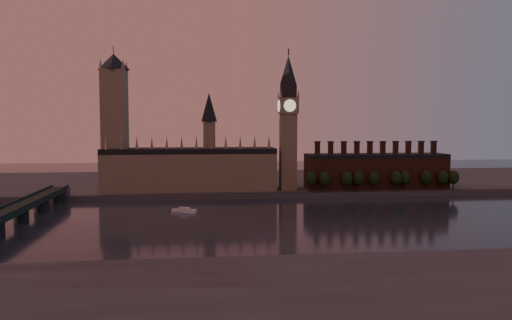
{
  "coord_description": "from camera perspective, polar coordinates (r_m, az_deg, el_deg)",
  "views": [
    {
      "loc": [
        -57.04,
        -266.29,
        54.32
      ],
      "look_at": [
        -20.89,
        55.0,
        30.88
      ],
      "focal_mm": 35.0,
      "sensor_mm": 36.0,
      "label": 1
    }
  ],
  "objects": [
    {
      "name": "embankment_tree_9",
      "position": [
        410.69,
        21.62,
        -1.86
      ],
      "size": [
        8.6,
        8.6,
        14.88
      ],
      "color": "black",
      "rests_on": "north_bank"
    },
    {
      "name": "palace_of_westminster",
      "position": [
        382.67,
        -7.5,
        -0.79
      ],
      "size": [
        130.0,
        30.3,
        74.0
      ],
      "color": "gray",
      "rests_on": "north_bank"
    },
    {
      "name": "embankment_tree_6",
      "position": [
        395.06,
        16.63,
        -1.96
      ],
      "size": [
        8.6,
        8.6,
        14.88
      ],
      "color": "black",
      "rests_on": "north_bank"
    },
    {
      "name": "embankment_tree_7",
      "position": [
        401.7,
        18.85,
        -1.91
      ],
      "size": [
        8.6,
        8.6,
        14.88
      ],
      "color": "black",
      "rests_on": "north_bank"
    },
    {
      "name": "river_boat",
      "position": [
        311.7,
        -8.21,
        -5.72
      ],
      "size": [
        15.87,
        8.18,
        3.05
      ],
      "rotation": [
        0.0,
        0.0,
        -0.26
      ],
      "color": "silver",
      "rests_on": "ground"
    },
    {
      "name": "embankment_tree_2",
      "position": [
        378.44,
        10.34,
        -2.12
      ],
      "size": [
        8.6,
        8.6,
        14.88
      ],
      "color": "black",
      "rests_on": "north_bank"
    },
    {
      "name": "big_ben",
      "position": [
        382.22,
        3.69,
        4.51
      ],
      "size": [
        15.0,
        15.0,
        107.0
      ],
      "color": "gray",
      "rests_on": "north_bank"
    },
    {
      "name": "victoria_tower",
      "position": [
        386.48,
        -15.85,
        4.7
      ],
      "size": [
        24.0,
        24.0,
        108.0
      ],
      "color": "gray",
      "rests_on": "north_bank"
    },
    {
      "name": "embankment_tree_4",
      "position": [
        385.99,
        13.32,
        -2.04
      ],
      "size": [
        8.6,
        8.6,
        14.88
      ],
      "color": "black",
      "rests_on": "north_bank"
    },
    {
      "name": "embankment_tree_0",
      "position": [
        372.16,
        6.24,
        -2.18
      ],
      "size": [
        8.6,
        8.6,
        14.88
      ],
      "color": "black",
      "rests_on": "north_bank"
    },
    {
      "name": "embankment_tree_3",
      "position": [
        381.97,
        11.58,
        -2.08
      ],
      "size": [
        8.6,
        8.6,
        14.88
      ],
      "color": "black",
      "rests_on": "north_bank"
    },
    {
      "name": "embankment_tree_5",
      "position": [
        391.03,
        15.71,
        -2.01
      ],
      "size": [
        8.6,
        8.6,
        14.88
      ],
      "color": "black",
      "rests_on": "north_bank"
    },
    {
      "name": "embankment_tree_8",
      "position": [
        406.5,
        20.57,
        -1.89
      ],
      "size": [
        8.6,
        8.6,
        14.88
      ],
      "color": "black",
      "rests_on": "north_bank"
    },
    {
      "name": "ground",
      "position": [
        277.69,
        5.61,
        -7.15
      ],
      "size": [
        900.0,
        900.0,
        0.0
      ],
      "primitive_type": "plane",
      "color": "black",
      "rests_on": "ground"
    },
    {
      "name": "north_bank",
      "position": [
        451.02,
        0.89,
        -2.52
      ],
      "size": [
        900.0,
        182.0,
        4.0
      ],
      "color": "#48484D",
      "rests_on": "ground"
    },
    {
      "name": "chimney_block",
      "position": [
        402.13,
        13.54,
        -1.18
      ],
      "size": [
        110.0,
        25.0,
        37.0
      ],
      "color": "#532C1F",
      "rests_on": "north_bank"
    },
    {
      "name": "embankment_tree_1",
      "position": [
        373.63,
        7.83,
        -2.17
      ],
      "size": [
        8.6,
        8.6,
        14.88
      ],
      "color": "black",
      "rests_on": "north_bank"
    },
    {
      "name": "westminster_bridge",
      "position": [
        285.08,
        -26.56,
        -5.76
      ],
      "size": [
        14.0,
        200.0,
        11.55
      ],
      "color": "black",
      "rests_on": "ground"
    }
  ]
}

